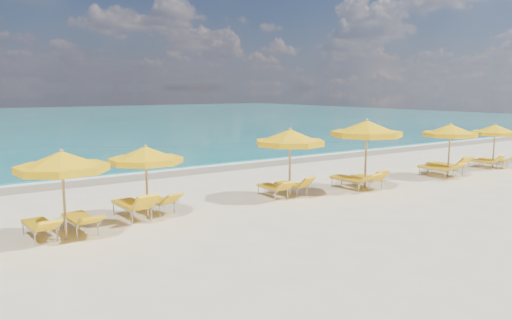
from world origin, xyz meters
TOP-DOWN VIEW (x-y plane):
  - ground_plane at (0.00, 0.00)m, footprint 120.00×120.00m
  - ocean at (0.00, 48.00)m, footprint 120.00×80.00m
  - wet_sand_band at (0.00, 7.40)m, footprint 120.00×2.60m
  - foam_line at (0.00, 8.20)m, footprint 120.00×1.20m
  - whitecap_near at (-6.00, 17.00)m, footprint 14.00×0.36m
  - whitecap_far at (8.00, 24.00)m, footprint 18.00×0.30m
  - umbrella_2 at (-6.95, -0.35)m, footprint 2.78×2.78m
  - umbrella_3 at (-4.48, 0.48)m, footprint 2.78×2.78m
  - umbrella_4 at (0.54, 0.27)m, footprint 2.72×2.72m
  - umbrella_5 at (3.72, -0.19)m, footprint 2.74×2.74m
  - umbrella_6 at (8.58, -0.30)m, footprint 2.37×2.37m
  - umbrella_7 at (12.31, -0.10)m, footprint 2.10×2.10m
  - lounger_2_left at (-7.46, 0.10)m, footprint 0.67×1.75m
  - lounger_2_right at (-6.47, 0.10)m, footprint 0.66×1.85m
  - lounger_3_left at (-4.86, 0.67)m, footprint 0.76×1.94m
  - lounger_3_right at (-3.96, 1.02)m, footprint 0.88×1.80m
  - lounger_4_left at (0.17, 0.70)m, footprint 0.63×1.67m
  - lounger_4_right at (0.98, 0.68)m, footprint 0.68×1.62m
  - lounger_5_left at (3.33, 0.14)m, footprint 0.84×2.00m
  - lounger_5_right at (4.11, 0.05)m, footprint 0.84×1.73m
  - lounger_6_left at (8.12, -0.10)m, footprint 0.68×1.94m
  - lounger_6_right at (9.00, 0.07)m, footprint 0.79×1.95m
  - lounger_7_left at (11.95, 0.14)m, footprint 0.60×1.60m
  - lounger_7_right at (12.71, 0.06)m, footprint 0.76×1.73m

SIDE VIEW (x-z plane):
  - ground_plane at x=0.00m, z-range 0.00..0.00m
  - ocean at x=0.00m, z-range -0.15..0.15m
  - wet_sand_band at x=0.00m, z-range -0.01..0.01m
  - foam_line at x=0.00m, z-range -0.01..0.01m
  - whitecap_near at x=-6.00m, z-range -0.03..0.03m
  - whitecap_far at x=8.00m, z-range -0.03..0.03m
  - lounger_7_right at x=12.71m, z-range -0.11..0.50m
  - lounger_7_left at x=11.95m, z-range -0.17..0.57m
  - lounger_4_right at x=0.98m, z-range -0.18..0.58m
  - lounger_4_left at x=0.17m, z-range -0.15..0.55m
  - lounger_2_left at x=-7.46m, z-range -0.14..0.55m
  - lounger_5_right at x=4.11m, z-range -0.19..0.61m
  - lounger_3_right at x=-3.96m, z-range -0.16..0.58m
  - lounger_2_right at x=-6.47m, z-range -0.12..0.55m
  - lounger_6_left at x=8.12m, z-range -0.15..0.61m
  - lounger_5_left at x=3.33m, z-range -0.15..0.61m
  - lounger_3_left at x=-4.86m, z-range -0.21..0.69m
  - lounger_6_right at x=9.00m, z-range -0.22..0.71m
  - umbrella_7 at x=12.31m, z-range 0.74..2.83m
  - umbrella_3 at x=-4.48m, z-range 0.75..2.88m
  - umbrella_2 at x=-6.95m, z-range 0.80..3.06m
  - umbrella_6 at x=8.58m, z-range 0.80..3.08m
  - umbrella_4 at x=0.54m, z-range 0.85..3.24m
  - umbrella_5 at x=3.72m, z-range 0.92..3.53m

